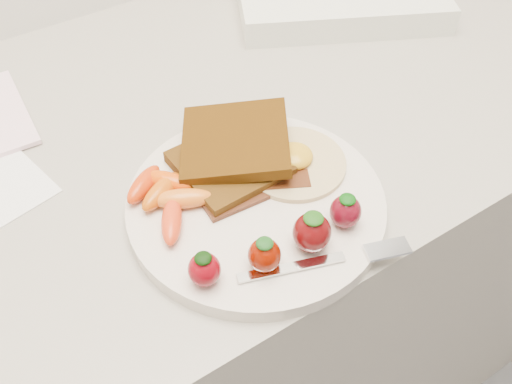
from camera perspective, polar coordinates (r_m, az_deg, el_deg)
counter at (r=1.06m, az=-5.50°, el=-12.05°), size 2.00×0.60×0.90m
plate at (r=0.60m, az=-0.00°, el=-1.22°), size 0.27×0.27×0.02m
toast_lower at (r=0.62m, az=-2.66°, el=2.76°), size 0.11×0.11×0.01m
toast_upper at (r=0.62m, az=-2.08°, el=5.13°), size 0.16×0.16×0.03m
fried_egg at (r=0.62m, az=3.83°, el=3.11°), size 0.14×0.14×0.02m
bacon_strips at (r=0.60m, az=-0.21°, el=0.71°), size 0.12×0.07×0.01m
baby_carrots at (r=0.59m, az=-9.02°, el=-0.31°), size 0.09×0.11×0.02m
strawberries at (r=0.53m, az=3.31°, el=-4.71°), size 0.18×0.05×0.05m
fork at (r=0.55m, az=7.99°, el=-6.63°), size 0.16×0.07×0.00m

